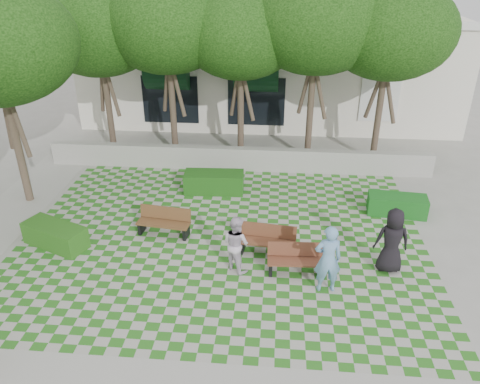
# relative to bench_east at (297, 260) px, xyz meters

# --- Properties ---
(ground) EXTENTS (90.00, 90.00, 0.00)m
(ground) POSITION_rel_bench_east_xyz_m (-2.19, 0.36, -0.40)
(ground) COLOR gray
(ground) RESTS_ON ground
(lawn) EXTENTS (12.00, 12.00, 0.00)m
(lawn) POSITION_rel_bench_east_xyz_m (-2.19, 1.36, -0.39)
(lawn) COLOR #2B721E
(lawn) RESTS_ON ground
(retaining_wall) EXTENTS (15.00, 0.36, 0.90)m
(retaining_wall) POSITION_rel_bench_east_xyz_m (-2.19, 6.56, 0.05)
(retaining_wall) COLOR #9E9B93
(retaining_wall) RESTS_ON ground
(bench_east) EXTENTS (1.59, 0.58, 0.83)m
(bench_east) POSITION_rel_bench_east_xyz_m (0.00, 0.00, 0.00)
(bench_east) COLOR brown
(bench_east) RESTS_ON ground
(bench_mid) EXTENTS (1.65, 0.72, 0.84)m
(bench_mid) POSITION_rel_bench_east_xyz_m (-0.81, 0.85, 0.01)
(bench_mid) COLOR brown
(bench_mid) RESTS_ON ground
(bench_west) EXTENTS (1.66, 0.74, 0.84)m
(bench_west) POSITION_rel_bench_east_xyz_m (-3.98, 1.59, 0.01)
(bench_west) COLOR brown
(bench_west) RESTS_ON ground
(hedge_east) EXTENTS (1.93, 0.93, 0.65)m
(hedge_east) POSITION_rel_bench_east_xyz_m (3.34, 3.46, -0.07)
(hedge_east) COLOR #16531B
(hedge_east) RESTS_ON ground
(hedge_midleft) EXTENTS (2.13, 0.92, 0.73)m
(hedge_midleft) POSITION_rel_bench_east_xyz_m (-2.85, 4.54, -0.03)
(hedge_midleft) COLOR #194B14
(hedge_midleft) RESTS_ON ground
(hedge_west) EXTENTS (2.08, 1.46, 0.68)m
(hedge_west) POSITION_rel_bench_east_xyz_m (-7.01, 0.69, -0.06)
(hedge_west) COLOR #215416
(hedge_west) RESTS_ON ground
(person_blue) EXTENTS (0.74, 0.53, 1.88)m
(person_blue) POSITION_rel_bench_east_xyz_m (0.72, -0.68, 0.54)
(person_blue) COLOR #6F9FCB
(person_blue) RESTS_ON ground
(person_dark) EXTENTS (0.90, 0.59, 1.85)m
(person_dark) POSITION_rel_bench_east_xyz_m (2.48, 0.33, 0.52)
(person_dark) COLOR black
(person_dark) RESTS_ON ground
(person_white) EXTENTS (0.99, 0.97, 1.61)m
(person_white) POSITION_rel_bench_east_xyz_m (-1.63, 0.02, 0.41)
(person_white) COLOR silver
(person_white) RESTS_ON ground
(tree_row) EXTENTS (17.70, 13.40, 7.41)m
(tree_row) POSITION_rel_bench_east_xyz_m (-4.05, 6.31, 4.78)
(tree_row) COLOR #47382B
(tree_row) RESTS_ON ground
(building) EXTENTS (18.00, 8.92, 5.15)m
(building) POSITION_rel_bench_east_xyz_m (-1.25, 14.44, 2.12)
(building) COLOR white
(building) RESTS_ON ground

